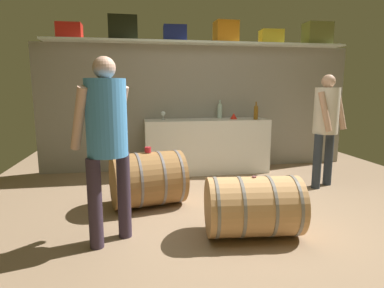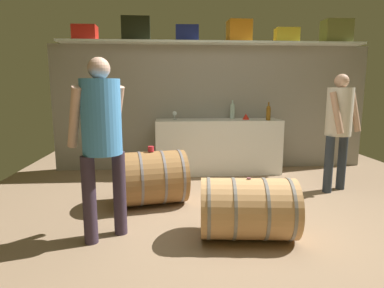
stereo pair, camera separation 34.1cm
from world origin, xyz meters
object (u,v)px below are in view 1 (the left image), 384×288
(wine_glass, at_px, (163,114))
(wine_barrel_near, at_px, (148,179))
(red_funnel, at_px, (234,116))
(wine_barrel_far, at_px, (253,206))
(work_cabinet, at_px, (206,146))
(toolcase_red, at_px, (69,31))
(tasting_cup, at_px, (148,150))
(toolcase_yellow, at_px, (271,37))
(winemaker_pouring, at_px, (107,132))
(wine_bottle_amber, at_px, (256,112))
(visitor_tasting, at_px, (326,119))
(toolcase_olive, at_px, (317,34))
(toolcase_orange, at_px, (226,32))
(wine_bottle_clear, at_px, (220,110))
(toolcase_black, at_px, (123,28))
(toolcase_navy, at_px, (175,34))

(wine_glass, relative_size, wine_barrel_near, 0.15)
(red_funnel, bearing_deg, wine_barrel_far, -102.46)
(work_cabinet, distance_m, red_funnel, 0.65)
(toolcase_red, bearing_deg, wine_barrel_far, -52.11)
(toolcase_red, height_order, work_cabinet, toolcase_red)
(wine_glass, height_order, tasting_cup, wine_glass)
(toolcase_yellow, height_order, winemaker_pouring, toolcase_yellow)
(wine_bottle_amber, bearing_deg, work_cabinet, 167.46)
(winemaker_pouring, height_order, visitor_tasting, winemaker_pouring)
(toolcase_yellow, bearing_deg, toolcase_red, -176.30)
(wine_barrel_near, distance_m, wine_barrel_far, 1.33)
(toolcase_olive, bearing_deg, toolcase_orange, 180.00)
(wine_bottle_clear, height_order, tasting_cup, wine_bottle_clear)
(red_funnel, distance_m, wine_barrel_far, 2.47)
(toolcase_orange, distance_m, wine_glass, 1.64)
(wine_bottle_amber, relative_size, wine_barrel_far, 0.31)
(toolcase_red, distance_m, winemaker_pouring, 2.79)
(toolcase_red, distance_m, wine_barrel_far, 3.71)
(toolcase_yellow, bearing_deg, wine_barrel_far, -111.36)
(toolcase_red, height_order, winemaker_pouring, toolcase_red)
(wine_bottle_amber, bearing_deg, toolcase_black, 170.24)
(toolcase_red, bearing_deg, wine_bottle_clear, -0.40)
(wine_bottle_amber, bearing_deg, toolcase_orange, 140.05)
(visitor_tasting, bearing_deg, toolcase_black, -51.99)
(toolcase_navy, distance_m, tasting_cup, 2.24)
(tasting_cup, bearing_deg, wine_barrel_near, 180.00)
(wine_bottle_amber, bearing_deg, wine_barrel_far, -110.83)
(tasting_cup, xyz_separation_m, visitor_tasting, (2.39, 0.32, 0.28))
(wine_barrel_near, height_order, wine_barrel_far, wine_barrel_near)
(work_cabinet, bearing_deg, wine_barrel_near, -125.60)
(toolcase_yellow, relative_size, red_funnel, 3.26)
(toolcase_olive, bearing_deg, work_cabinet, -174.67)
(winemaker_pouring, bearing_deg, toolcase_olive, 0.57)
(toolcase_red, xyz_separation_m, toolcase_orange, (2.37, 0.00, 0.05))
(toolcase_orange, relative_size, toolcase_olive, 0.83)
(work_cabinet, bearing_deg, wine_bottle_clear, 32.28)
(wine_bottle_clear, relative_size, wine_barrel_far, 0.34)
(toolcase_yellow, xyz_separation_m, red_funnel, (-0.66, -0.19, -1.27))
(wine_bottle_amber, bearing_deg, wine_bottle_clear, 146.49)
(toolcase_orange, height_order, wine_bottle_amber, toolcase_orange)
(work_cabinet, height_order, tasting_cup, work_cabinet)
(wine_bottle_amber, bearing_deg, wine_glass, 171.00)
(toolcase_black, bearing_deg, wine_bottle_amber, -11.04)
(wine_bottle_clear, distance_m, wine_barrel_near, 2.10)
(toolcase_navy, bearing_deg, toolcase_yellow, 2.33)
(red_funnel, relative_size, wine_barrel_far, 0.12)
(work_cabinet, xyz_separation_m, wine_glass, (-0.68, 0.06, 0.52))
(toolcase_navy, distance_m, toolcase_olive, 2.39)
(wine_bottle_clear, bearing_deg, wine_bottle_amber, -33.51)
(toolcase_red, distance_m, toolcase_olive, 3.95)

